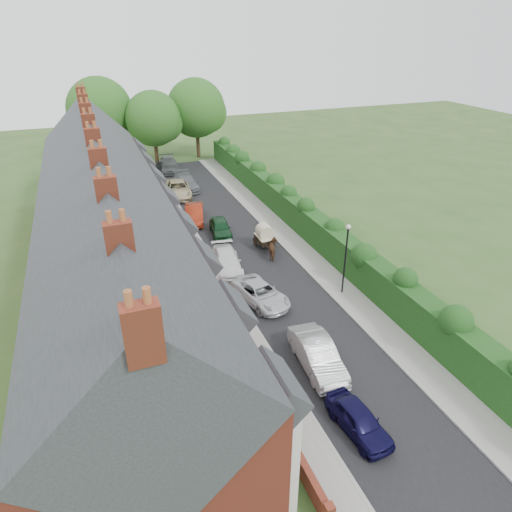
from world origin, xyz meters
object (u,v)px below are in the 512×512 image
Objects in this scene: horse_cart at (265,235)px; car_green at (220,228)px; lamppost at (346,251)px; car_white at (227,262)px; car_black at (162,167)px; car_navy at (359,420)px; car_beige at (178,189)px; car_red at (194,214)px; horse at (274,249)px; car_grey at (186,182)px; car_silver_a at (317,355)px; car_silver_b at (261,293)px.

car_green is at bearing 125.57° from horse_cart.
lamppost reaches higher than car_white.
car_black is (-1.38, 20.63, -0.05)m from car_green.
horse_cart is at bearing 105.52° from lamppost.
car_navy is 34.00m from car_beige.
car_beige is (0.05, 7.37, 0.03)m from car_red.
horse is (4.05, 0.55, 0.04)m from car_white.
car_grey is (0.29, 35.98, 0.14)m from car_navy.
lamppost is at bearing 57.64° from car_navy.
car_silver_a is (-5.09, -6.03, -2.49)m from lamppost.
car_green is 0.76× the size of car_grey.
car_green is 1.08× the size of car_black.
car_beige reaches higher than car_white.
lamppost is 0.90× the size of car_beige.
horse_cart is (-2.35, 8.48, -2.10)m from lamppost.
horse reaches higher than car_silver_b.
car_green is at bearing 73.12° from car_silver_b.
horse_cart is at bearing 83.35° from car_silver_a.
car_green is (-5.02, 12.20, -2.60)m from lamppost.
horse_cart reaches higher than horse.
horse is at bearing 16.23° from car_white.
horse_cart reaches higher than car_silver_b.
car_beige is at bearing 96.49° from car_silver_a.
car_navy is 43.42m from car_black.
car_grey is at bearing 98.44° from car_green.
car_white is at bearing -148.54° from horse_cart.
car_grey is at bearing 84.00° from car_navy.
car_grey is (-5.06, 25.40, -2.51)m from lamppost.
car_red is at bearing 118.16° from horse_cart.
horse_cart is at bearing 52.60° from car_silver_b.
car_grey is at bearing 93.98° from car_silver_a.
car_black is at bearing 103.90° from car_red.
car_beige is 17.32m from horse.
car_navy is 0.66× the size of car_beige.
car_silver_b is (-5.62, 1.00, -2.64)m from lamppost.
horse_cart is (2.74, 14.51, 0.39)m from car_silver_a.
horse is (2.66, -5.65, 0.06)m from car_green.
car_white is 0.90× the size of car_grey.
car_green is 13.20m from car_grey.
car_silver_a is at bearing -88.93° from car_grey.
car_green is 0.72× the size of car_beige.
horse_cart is (4.05, -24.35, 0.55)m from car_black.
car_white is (-1.31, 12.03, -0.10)m from car_silver_a.
car_red is 1.60× the size of horse_cart.
car_black is (-1.34, 7.43, -0.14)m from car_grey.
horse is at bearing -56.51° from car_green.
lamppost is at bearing -54.34° from car_red.
car_silver_b is at bearing -82.96° from car_black.
horse is 1.97m from horse_cart.
lamppost is 7.41m from horse.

